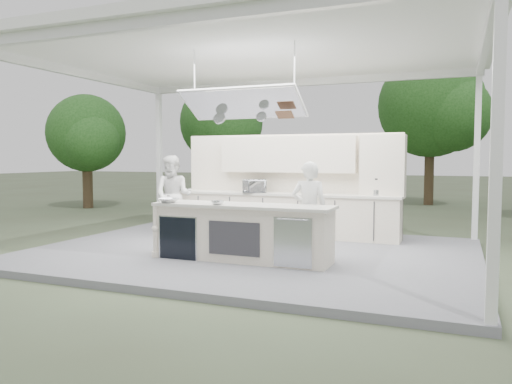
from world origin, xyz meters
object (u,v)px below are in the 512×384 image
at_px(head_chef, 309,210).
at_px(sous_chef, 173,195).
at_px(demo_island, 241,232).
at_px(back_counter, 285,214).

xyz_separation_m(head_chef, sous_chef, (-3.53, 1.37, 0.05)).
relative_size(demo_island, back_counter, 0.61).
xyz_separation_m(demo_island, sous_chef, (-2.51, 1.94, 0.41)).
xyz_separation_m(demo_island, head_chef, (1.02, 0.57, 0.36)).
bearing_deg(sous_chef, head_chef, -33.19).
relative_size(back_counter, head_chef, 3.04).
height_order(demo_island, head_chef, head_chef).
xyz_separation_m(back_counter, head_chef, (1.20, -2.24, 0.36)).
distance_m(head_chef, sous_chef, 3.79).
bearing_deg(sous_chef, back_counter, 8.49).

